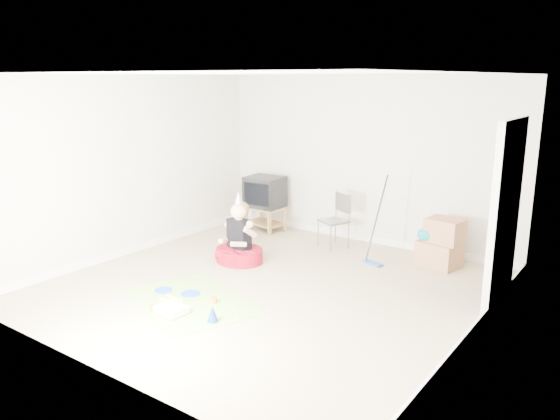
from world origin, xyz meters
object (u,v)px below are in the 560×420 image
Objects in this scene: folding_chair at (333,221)px; cardboard_boxes at (441,244)px; birthday_cake at (172,310)px; tv_stand at (265,216)px; crt_tv at (265,192)px; seated_woman at (239,247)px.

folding_chair is 1.66m from cardboard_boxes.
birthday_cake is at bearing -119.64° from cardboard_boxes.
crt_tv is (-0.00, 0.00, 0.42)m from tv_stand.
tv_stand is 0.42m from crt_tv.
tv_stand is 1.48m from folding_chair.
cardboard_boxes is at bearing -1.66° from tv_stand.
folding_chair is at bearing 61.98° from seated_woman.
crt_tv reaches higher than tv_stand.
seated_woman is (-0.73, -1.38, -0.19)m from folding_chair.
crt_tv reaches higher than folding_chair.
crt_tv is at bearing 110.35° from birthday_cake.
folding_chair is at bearing -176.91° from cardboard_boxes.
crt_tv is at bearing 114.93° from seated_woman.
folding_chair reaches higher than tv_stand.
cardboard_boxes is 2.03× the size of birthday_cake.
folding_chair is 0.84× the size of seated_woman.
folding_chair reaches higher than birthday_cake.
tv_stand is at bearing 172.98° from folding_chair.
seated_woman is at bearing -118.02° from folding_chair.
cardboard_boxes is at bearing 3.09° from folding_chair.
tv_stand is 1.18× the size of crt_tv.
birthday_cake is (-1.86, -3.27, -0.28)m from cardboard_boxes.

